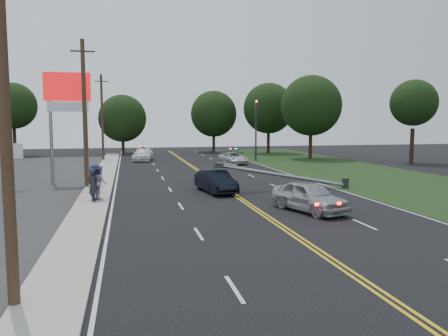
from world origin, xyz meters
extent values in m
plane|color=black|center=(0.00, 0.00, 0.00)|extent=(120.00, 120.00, 0.00)
cube|color=#ABA59A|center=(-8.40, 10.00, 0.06)|extent=(1.80, 70.00, 0.12)
cube|color=black|center=(13.50, 10.00, 0.01)|extent=(12.00, 80.00, 0.01)
cube|color=gold|center=(0.00, 10.00, 0.01)|extent=(0.36, 80.00, 0.00)
cylinder|color=gray|center=(-11.70, 14.00, 3.50)|extent=(0.24, 0.24, 7.00)
cylinder|color=gray|center=(-9.30, 14.00, 3.50)|extent=(0.24, 0.24, 7.00)
cube|color=red|center=(-10.50, 14.00, 7.00)|extent=(3.20, 0.35, 2.00)
cube|color=white|center=(-10.50, 14.00, 5.60)|extent=(2.80, 0.30, 0.70)
cylinder|color=gray|center=(-14.00, 12.00, 1.40)|extent=(0.14, 0.14, 2.80)
cube|color=white|center=(-14.00, 12.00, 2.60)|extent=(1.60, 0.12, 1.00)
cylinder|color=#2D2D30|center=(8.30, 30.00, 3.50)|extent=(0.20, 0.20, 7.00)
cube|color=#2D2D30|center=(8.30, 30.00, 6.60)|extent=(0.28, 0.28, 0.90)
sphere|color=#FF0C07|center=(8.30, 29.84, 6.90)|extent=(0.22, 0.22, 0.22)
cylinder|color=#2D2D30|center=(8.10, 8.00, 0.35)|extent=(0.44, 0.44, 0.70)
cylinder|color=gray|center=(3.67, 8.00, 0.98)|extent=(8.90, 0.24, 1.80)
cube|color=#2D2D30|center=(-0.76, 8.00, 1.76)|extent=(0.55, 0.32, 0.30)
cylinder|color=#382619|center=(-9.20, -8.00, 5.00)|extent=(0.28, 0.28, 10.00)
cylinder|color=#382619|center=(-9.20, 12.00, 5.00)|extent=(0.28, 0.28, 10.00)
cube|color=#382619|center=(-9.20, 12.00, 9.20)|extent=(1.60, 0.10, 0.10)
cylinder|color=#382619|center=(-9.20, 34.00, 5.00)|extent=(0.28, 0.28, 10.00)
cube|color=#382619|center=(-9.20, 34.00, 9.20)|extent=(1.60, 0.10, 0.10)
cylinder|color=black|center=(-20.94, 43.35, 1.93)|extent=(0.44, 0.44, 3.86)
sphere|color=black|center=(-20.94, 43.35, 6.64)|extent=(6.06, 6.06, 6.06)
cylinder|color=black|center=(-6.99, 45.09, 1.46)|extent=(0.44, 0.44, 2.93)
sphere|color=black|center=(-6.99, 45.09, 5.04)|extent=(6.73, 6.73, 6.73)
cylinder|color=black|center=(6.42, 45.94, 1.67)|extent=(0.44, 0.44, 3.34)
sphere|color=black|center=(6.42, 45.94, 5.74)|extent=(6.93, 6.93, 6.93)
cylinder|color=black|center=(13.61, 41.39, 1.88)|extent=(0.44, 0.44, 3.77)
sphere|color=black|center=(13.61, 41.39, 6.49)|extent=(7.28, 7.28, 7.28)
cylinder|color=black|center=(15.59, 30.98, 1.89)|extent=(0.44, 0.44, 3.78)
sphere|color=black|center=(15.59, 30.98, 6.51)|extent=(7.36, 7.36, 7.36)
cylinder|color=black|center=(23.97, 22.99, 1.91)|extent=(0.44, 0.44, 3.83)
sphere|color=black|center=(23.97, 22.99, 6.59)|extent=(5.00, 5.00, 5.00)
imported|color=black|center=(-0.94, 8.15, 0.72)|extent=(2.21, 4.54, 1.43)
imported|color=#ABAFB4|center=(2.47, 1.21, 0.76)|extent=(3.09, 4.83, 1.53)
imported|color=silver|center=(4.74, 26.65, 0.63)|extent=(2.73, 4.78, 1.26)
imported|color=white|center=(-4.62, 32.76, 0.74)|extent=(2.87, 5.39, 1.49)
imported|color=#25262D|center=(-8.33, 5.87, 1.02)|extent=(0.64, 0.77, 1.80)
imported|color=#A9A9AE|center=(-8.01, 6.55, 1.09)|extent=(0.97, 1.11, 1.95)
imported|color=#1A1D42|center=(-8.24, 6.44, 1.11)|extent=(0.94, 1.39, 1.99)
imported|color=#534942|center=(-8.65, 8.90, 0.89)|extent=(0.68, 0.98, 1.54)
camera|label=1|loc=(-6.45, -19.04, 4.49)|focal=35.00mm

